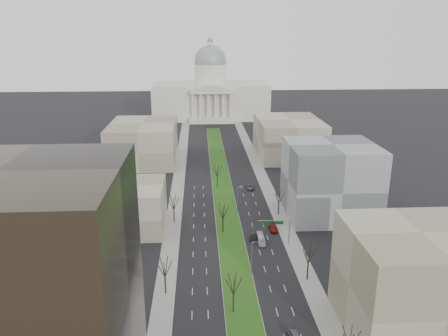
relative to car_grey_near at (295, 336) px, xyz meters
name	(u,v)px	position (x,y,z in m)	size (l,w,h in m)	color
ground	(222,187)	(-9.47, 89.52, -0.84)	(600.00, 600.00, 0.00)	black
median	(222,188)	(-9.47, 88.51, -0.73)	(8.00, 222.03, 0.20)	#999993
sidewalk_left	(174,214)	(-26.97, 64.52, -0.76)	(5.00, 330.00, 0.15)	gray
sidewalk_right	(278,211)	(8.03, 64.52, -0.76)	(5.00, 330.00, 0.15)	gray
capitol	(211,94)	(-9.47, 239.11, 15.47)	(80.00, 46.00, 55.00)	beige
building_glass_tower	(16,296)	(-46.47, -12.48, 19.16)	(34.00, 30.00, 40.00)	black
building_beige_left	(122,207)	(-42.47, 54.52, 6.16)	(26.00, 22.00, 14.00)	gray
building_tan_right	(413,283)	(23.53, 1.52, 10.16)	(26.00, 24.00, 22.00)	gray
building_grey_right	(330,180)	(24.53, 61.52, 11.16)	(28.00, 26.00, 24.00)	slate
building_far_left	(143,142)	(-44.47, 129.52, 8.16)	(30.00, 40.00, 18.00)	gray
building_far_right	(289,138)	(25.53, 134.52, 8.16)	(30.00, 40.00, 18.00)	gray
tree_left_mid	(165,267)	(-26.67, 17.52, 6.16)	(5.40, 5.40, 9.72)	black
tree_left_far	(174,203)	(-26.67, 57.52, 6.01)	(5.28, 5.28, 9.50)	black
tree_right_mid	(309,254)	(7.73, 21.52, 6.32)	(5.52, 5.52, 9.94)	black
tree_right_far	(279,197)	(7.73, 61.52, 5.69)	(5.04, 5.04, 9.07)	black
tree_median_a	(234,284)	(-11.47, 9.52, 6.16)	(5.40, 5.40, 9.72)	black
tree_median_b	(223,211)	(-11.47, 49.52, 6.16)	(5.40, 5.40, 9.72)	black
tree_median_c	(217,171)	(-11.47, 89.52, 6.16)	(5.40, 5.40, 9.72)	black
streetlamp_median_b	(252,258)	(-5.70, 24.52, 3.97)	(1.90, 0.20, 9.16)	gray
streetlamp_median_c	(238,199)	(-5.70, 64.52, 3.97)	(1.90, 0.20, 9.16)	gray
mast_arm_signs	(280,226)	(4.02, 39.55, 5.27)	(9.12, 0.24, 8.09)	gray
car_grey_near	(295,336)	(0.00, 0.00, 0.00)	(1.97, 4.90, 1.67)	#565B5F
car_black	(253,237)	(-2.78, 44.18, -0.07)	(1.62, 4.64, 1.53)	black
car_red	(273,228)	(4.03, 49.71, -0.02)	(2.28, 5.61, 1.63)	maroon
car_grey_far	(250,187)	(1.25, 87.45, -0.07)	(2.54, 5.51, 1.53)	#575A60
box_van	(261,239)	(-0.84, 42.36, 0.20)	(1.74, 7.45, 2.08)	white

